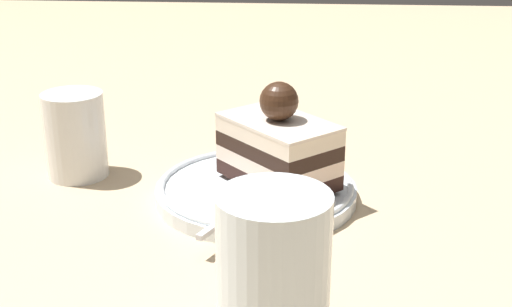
{
  "coord_description": "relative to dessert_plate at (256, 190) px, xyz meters",
  "views": [
    {
      "loc": [
        -0.03,
        0.66,
        0.3
      ],
      "look_at": [
        0.02,
        0.02,
        0.05
      ],
      "focal_mm": 49.14,
      "sensor_mm": 36.0,
      "label": 1
    }
  ],
  "objects": [
    {
      "name": "ground_plane",
      "position": [
        -0.02,
        -0.02,
        -0.01
      ],
      "size": [
        2.4,
        2.4,
        0.0
      ],
      "primitive_type": "plane",
      "color": "tan"
    },
    {
      "name": "dessert_plate",
      "position": [
        0.0,
        0.0,
        0.0
      ],
      "size": [
        0.2,
        0.2,
        0.02
      ],
      "color": "white",
      "rests_on": "ground_plane"
    },
    {
      "name": "fork",
      "position": [
        0.01,
        0.08,
        0.01
      ],
      "size": [
        0.05,
        0.1,
        0.0
      ],
      "color": "silver",
      "rests_on": "dessert_plate"
    },
    {
      "name": "drink_glass_near",
      "position": [
        0.2,
        -0.05,
        0.03
      ],
      "size": [
        0.06,
        0.06,
        0.09
      ],
      "color": "white",
      "rests_on": "ground_plane"
    },
    {
      "name": "cake_slice",
      "position": [
        -0.02,
        -0.0,
        0.05
      ],
      "size": [
        0.13,
        0.13,
        0.1
      ],
      "color": "#301A16",
      "rests_on": "dessert_plate"
    },
    {
      "name": "drink_glass_far",
      "position": [
        -0.03,
        0.23,
        0.04
      ],
      "size": [
        0.08,
        0.08,
        0.11
      ],
      "color": "silver",
      "rests_on": "ground_plane"
    }
  ]
}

